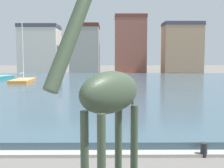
% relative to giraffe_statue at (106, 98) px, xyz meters
% --- Properties ---
extents(harbor_water, '(85.80, 48.92, 0.39)m').
position_rel_giraffe_statue_xyz_m(harbor_water, '(0.26, 28.49, -2.46)').
color(harbor_water, '#3D5666').
rests_on(harbor_water, ground).
extents(quay_edge_coping, '(85.80, 0.50, 0.12)m').
position_rel_giraffe_statue_xyz_m(quay_edge_coping, '(0.26, 3.78, -2.59)').
color(quay_edge_coping, '#ADA89E').
rests_on(quay_edge_coping, ground).
extents(giraffe_statue, '(2.16, 2.60, 5.20)m').
position_rel_giraffe_statue_xyz_m(giraffe_statue, '(0.00, 0.00, 0.00)').
color(giraffe_statue, '#3D4C38').
rests_on(giraffe_statue, ground).
extents(sailboat_orange, '(2.77, 7.10, 8.46)m').
position_rel_giraffe_statue_xyz_m(sailboat_orange, '(-11.76, 31.38, -2.24)').
color(sailboat_orange, orange).
rests_on(sailboat_orange, ground).
extents(mooring_bollard, '(0.24, 0.24, 0.50)m').
position_rel_giraffe_statue_xyz_m(mooring_bollard, '(3.41, 3.63, -2.40)').
color(mooring_bollard, '#232326').
rests_on(mooring_bollard, ground).
extents(townhouse_wide_warehouse, '(8.63, 6.72, 11.03)m').
position_rel_giraffe_statue_xyz_m(townhouse_wide_warehouse, '(-15.70, 55.81, 2.87)').
color(townhouse_wide_warehouse, beige).
rests_on(townhouse_wide_warehouse, ground).
extents(townhouse_corner_house, '(6.50, 7.33, 11.22)m').
position_rel_giraffe_statue_xyz_m(townhouse_corner_house, '(-5.60, 56.45, 2.97)').
color(townhouse_corner_house, gray).
rests_on(townhouse_corner_house, ground).
extents(townhouse_tall_gabled, '(7.39, 5.11, 13.70)m').
position_rel_giraffe_statue_xyz_m(townhouse_tall_gabled, '(4.87, 58.88, 4.21)').
color(townhouse_tall_gabled, '#8E5142').
rests_on(townhouse_tall_gabled, ground).
extents(townhouse_narrow_midrow, '(8.65, 5.48, 11.61)m').
position_rel_giraffe_statue_xyz_m(townhouse_narrow_midrow, '(16.31, 55.76, 3.17)').
color(townhouse_narrow_midrow, tan).
rests_on(townhouse_narrow_midrow, ground).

